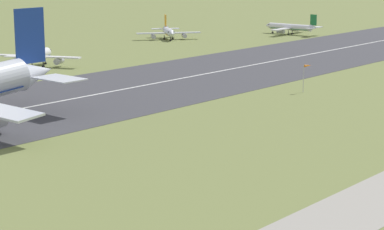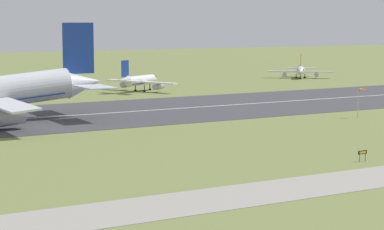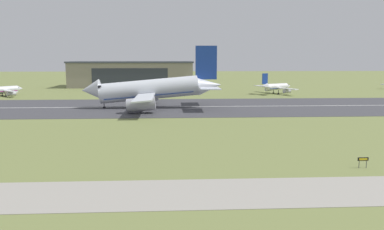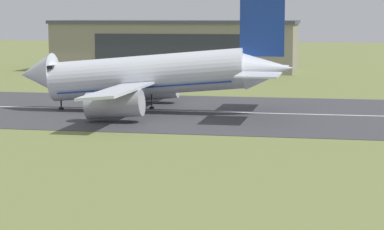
{
  "view_description": "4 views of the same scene",
  "coord_description": "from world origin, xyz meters",
  "px_view_note": "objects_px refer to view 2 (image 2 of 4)",
  "views": [
    {
      "loc": [
        -108.76,
        -17.06,
        30.65
      ],
      "look_at": [
        -28.74,
        51.94,
        7.67
      ],
      "focal_mm": 70.0,
      "sensor_mm": 36.0,
      "label": 1
    },
    {
      "loc": [
        -76.35,
        -48.08,
        20.58
      ],
      "look_at": [
        -11.91,
        65.26,
        4.04
      ],
      "focal_mm": 70.0,
      "sensor_mm": 36.0,
      "label": 2
    },
    {
      "loc": [
        -29.55,
        -19.06,
        16.31
      ],
      "look_at": [
        -25.71,
        52.79,
        5.22
      ],
      "focal_mm": 35.0,
      "sensor_mm": 36.0,
      "label": 3
    },
    {
      "loc": [
        -6.72,
        -13.96,
        15.6
      ],
      "look_at": [
        -21.48,
        61.68,
        5.32
      ],
      "focal_mm": 70.0,
      "sensor_mm": 36.0,
      "label": 4
    }
  ],
  "objects_px": {
    "windsock_pole": "(363,92)",
    "runway_sign": "(362,153)",
    "airplane_parked_west": "(140,81)",
    "airplane_parked_east": "(301,71)"
  },
  "relations": [
    {
      "from": "windsock_pole",
      "to": "runway_sign",
      "type": "distance_m",
      "value": 51.68
    },
    {
      "from": "airplane_parked_west",
      "to": "runway_sign",
      "type": "relative_size",
      "value": 14.16
    },
    {
      "from": "airplane_parked_east",
      "to": "windsock_pole",
      "type": "xyz_separation_m",
      "value": [
        -56.54,
        -94.01,
        2.85
      ]
    },
    {
      "from": "airplane_parked_east",
      "to": "runway_sign",
      "type": "bearing_deg",
      "value": -124.62
    },
    {
      "from": "runway_sign",
      "to": "windsock_pole",
      "type": "bearing_deg",
      "value": 47.71
    },
    {
      "from": "airplane_parked_west",
      "to": "windsock_pole",
      "type": "relative_size",
      "value": 3.69
    },
    {
      "from": "airplane_parked_west",
      "to": "windsock_pole",
      "type": "xyz_separation_m",
      "value": [
        15.9,
        -76.31,
        2.37
      ]
    },
    {
      "from": "airplane_parked_east",
      "to": "windsock_pole",
      "type": "height_order",
      "value": "airplane_parked_east"
    },
    {
      "from": "windsock_pole",
      "to": "runway_sign",
      "type": "bearing_deg",
      "value": -132.29
    },
    {
      "from": "windsock_pole",
      "to": "airplane_parked_west",
      "type": "bearing_deg",
      "value": 101.77
    }
  ]
}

